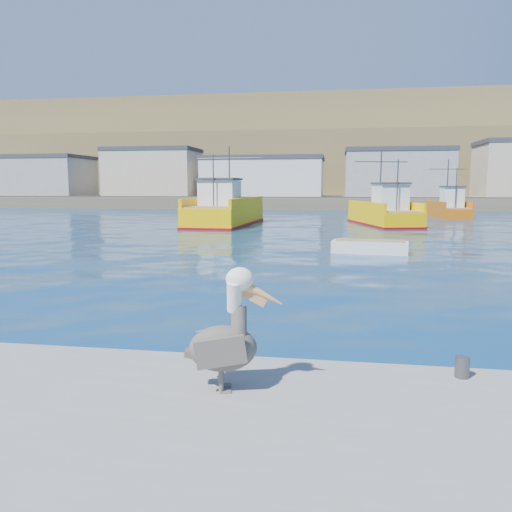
# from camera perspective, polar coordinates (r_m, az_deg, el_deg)

# --- Properties ---
(ground) EXTENTS (260.00, 260.00, 0.00)m
(ground) POSITION_cam_1_polar(r_m,az_deg,el_deg) (11.13, 2.69, -8.77)
(ground) COLOR #062350
(ground) RESTS_ON ground
(dock_bollards) EXTENTS (36.20, 0.20, 0.30)m
(dock_bollards) POSITION_cam_1_polar(r_m,az_deg,el_deg) (7.65, 4.37, -11.55)
(dock_bollards) COLOR #4C4C4C
(dock_bollards) RESTS_ON dock
(far_shore) EXTENTS (200.00, 81.00, 24.00)m
(far_shore) POSITION_cam_1_polar(r_m,az_deg,el_deg) (119.94, 8.68, 10.67)
(far_shore) COLOR brown
(far_shore) RESTS_ON ground
(trawler_yellow_a) EXTENTS (5.64, 12.49, 6.65)m
(trawler_yellow_a) POSITION_cam_1_polar(r_m,az_deg,el_deg) (42.07, -3.56, 5.11)
(trawler_yellow_a) COLOR #FFBF00
(trawler_yellow_a) RESTS_ON ground
(trawler_yellow_b) EXTENTS (5.68, 10.15, 6.30)m
(trawler_yellow_b) POSITION_cam_1_polar(r_m,az_deg,el_deg) (42.69, 14.47, 4.72)
(trawler_yellow_b) COLOR #FFBF00
(trawler_yellow_b) RESTS_ON ground
(boat_orange) EXTENTS (3.90, 7.63, 5.97)m
(boat_orange) POSITION_cam_1_polar(r_m,az_deg,el_deg) (55.57, 21.19, 5.18)
(boat_orange) COLOR #C15B0C
(boat_orange) RESTS_ON ground
(skiff_mid) EXTENTS (3.70, 1.72, 0.78)m
(skiff_mid) POSITION_cam_1_polar(r_m,az_deg,el_deg) (24.64, 12.86, 0.90)
(skiff_mid) COLOR silver
(skiff_mid) RESTS_ON ground
(pelican) EXTENTS (1.34, 0.72, 1.66)m
(pelican) POSITION_cam_1_polar(r_m,az_deg,el_deg) (6.71, -3.39, -9.34)
(pelican) COLOR #595451
(pelican) RESTS_ON dock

